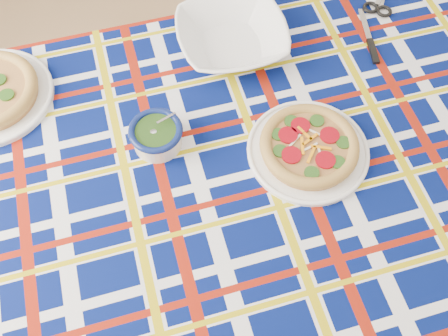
# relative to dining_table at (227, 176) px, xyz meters

# --- Properties ---
(floor) EXTENTS (4.00, 4.00, 0.00)m
(floor) POSITION_rel_dining_table_xyz_m (0.33, 0.31, -0.68)
(floor) COLOR #A07A52
(floor) RESTS_ON ground
(dining_table) EXTENTS (1.83, 1.43, 0.76)m
(dining_table) POSITION_rel_dining_table_xyz_m (0.00, 0.00, 0.00)
(dining_table) COLOR brown
(dining_table) RESTS_ON floor
(tablecloth) EXTENTS (1.87, 1.47, 0.11)m
(tablecloth) POSITION_rel_dining_table_xyz_m (0.00, 0.00, 0.02)
(tablecloth) COLOR #04104D
(tablecloth) RESTS_ON dining_table
(main_focaccia_plate) EXTENTS (0.39, 0.39, 0.06)m
(main_focaccia_plate) POSITION_rel_dining_table_xyz_m (0.19, 0.02, 0.11)
(main_focaccia_plate) COLOR #AC743D
(main_focaccia_plate) RESTS_ON tablecloth
(pesto_bowl) EXTENTS (0.16, 0.16, 0.08)m
(pesto_bowl) POSITION_rel_dining_table_xyz_m (-0.17, 0.05, 0.12)
(pesto_bowl) COLOR black
(pesto_bowl) RESTS_ON tablecloth
(serving_bowl) EXTENTS (0.36, 0.36, 0.07)m
(serving_bowl) POSITION_rel_dining_table_xyz_m (0.01, 0.37, 0.11)
(serving_bowl) COLOR white
(serving_bowl) RESTS_ON tablecloth
(table_knife) EXTENTS (0.04, 0.22, 0.01)m
(table_knife) POSITION_rel_dining_table_xyz_m (0.39, 0.45, 0.08)
(table_knife) COLOR silver
(table_knife) RESTS_ON tablecloth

